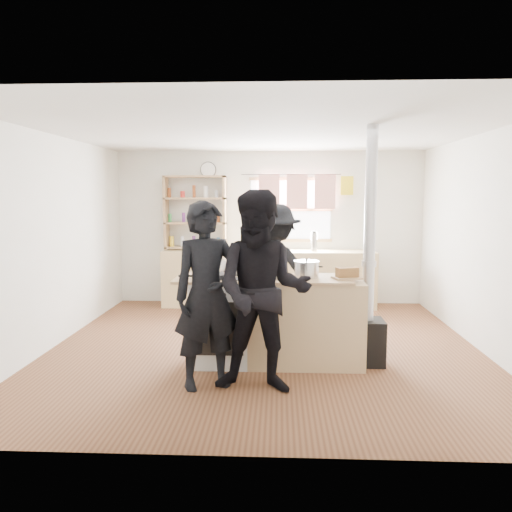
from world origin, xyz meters
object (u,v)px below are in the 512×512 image
Objects in this scene: bread_board at (347,274)px; flue_heater at (368,304)px; roast_tray at (263,274)px; person_near_left at (207,295)px; thermos at (314,242)px; stockpot_stove at (230,267)px; stockpot_counter at (307,269)px; cooking_island at (277,320)px; skillet_greens at (211,276)px; person_far at (276,272)px; person_near_right at (263,292)px.

flue_heater is (0.24, 0.08, -0.33)m from bread_board.
person_near_left is at bearing -127.10° from roast_tray.
thermos is 0.12× the size of flue_heater.
stockpot_stove is 0.83m from stockpot_counter.
cooking_island is 0.52m from roast_tray.
skillet_greens is 0.54m from roast_tray.
cooking_island is 8.70× the size of stockpot_stove.
roast_tray is 0.46m from stockpot_counter.
person_far is at bearing 56.56° from skillet_greens.
person_far is (0.66, 1.00, -0.12)m from skillet_greens.
person_near_left is (-0.13, -0.85, -0.14)m from stockpot_stove.
flue_heater is (1.64, 0.12, -0.30)m from skillet_greens.
stockpot_counter is 0.97m from person_far.
roast_tray is at bearing -174.99° from stockpot_counter.
cooking_island is at bearing -18.06° from stockpot_stove.
flue_heater is at bearing 154.71° from person_far.
skillet_greens is at bearing -178.65° from bread_board.
cooking_island is 0.79× the size of flue_heater.
bread_board reaches higher than roast_tray.
thermos is at bearing -90.91° from person_far.
person_far reaches higher than skillet_greens.
bread_board is (0.87, -0.03, 0.01)m from roast_tray.
person_far is at bearing 91.24° from cooking_island.
stockpot_stove is (-0.37, 0.20, 0.04)m from roast_tray.
thermos is 3.13m from skillet_greens.
thermos is 2.89m from cooking_island.
flue_heater reaches higher than person_near_left.
person_near_left is (0.04, -0.59, -0.09)m from skillet_greens.
cooking_island is (-0.58, -2.77, -0.58)m from thermos.
person_near_right reaches higher than cooking_island.
stockpot_counter is at bearing 170.19° from bread_board.
stockpot_stove is (0.17, 0.26, 0.05)m from skillet_greens.
stockpot_stove is at bearing 73.45° from person_far.
stockpot_stove is 0.09× the size of flue_heater.
flue_heater reaches higher than stockpot_counter.
flue_heater is 1.36× the size of person_near_right.
flue_heater is 1.49× the size of person_far.
stockpot_counter reaches higher than roast_tray.
skillet_greens is 1.01× the size of roast_tray.
flue_heater reaches higher than person_near_right.
skillet_greens is at bearing -175.97° from flue_heater.
thermos reaches higher than stockpot_stove.
person_near_right is at bearing -140.42° from bread_board.
stockpot_counter reaches higher than skillet_greens.
stockpot_counter reaches higher than stockpot_stove.
roast_tray reaches higher than cooking_island.
person_far is (0.12, 0.94, -0.13)m from roast_tray.
thermos is 2.82m from stockpot_stove.
stockpot_counter is (0.31, 0.01, 0.55)m from cooking_island.
stockpot_counter is 0.74m from flue_heater.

